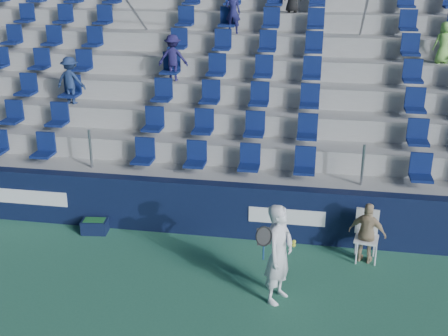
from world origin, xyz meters
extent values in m
plane|color=#307053|center=(0.00, 0.00, 0.00)|extent=(70.00, 70.00, 0.00)
cube|color=#0E1635|center=(0.00, 3.15, 0.60)|extent=(24.00, 0.30, 1.20)
cube|color=white|center=(-5.00, 2.99, 0.62)|extent=(3.20, 0.02, 0.34)
cube|color=white|center=(1.50, 2.99, 0.62)|extent=(1.60, 0.02, 0.34)
cube|color=#A1A19B|center=(0.00, 3.72, 0.60)|extent=(24.00, 0.85, 1.20)
cube|color=#A1A19B|center=(0.00, 4.57, 0.85)|extent=(24.00, 0.85, 1.70)
cube|color=#A1A19B|center=(0.00, 5.42, 1.10)|extent=(24.00, 0.85, 2.20)
cube|color=#A1A19B|center=(0.00, 6.28, 1.35)|extent=(24.00, 0.85, 2.70)
cube|color=#A1A19B|center=(0.00, 7.12, 1.60)|extent=(24.00, 0.85, 3.20)
cube|color=#A1A19B|center=(0.00, 7.97, 1.85)|extent=(24.00, 0.85, 3.70)
cube|color=#A1A19B|center=(0.00, 8.82, 2.10)|extent=(24.00, 0.85, 4.20)
cube|color=#A1A19B|center=(0.00, 9.68, 2.35)|extent=(24.00, 0.85, 4.70)
cube|color=#A1A19B|center=(0.00, 10.52, 2.60)|extent=(24.00, 0.85, 5.20)
cube|color=#A1A19B|center=(0.00, 11.20, 3.10)|extent=(24.00, 0.50, 6.20)
cube|color=#0D1C53|center=(0.00, 3.72, 1.55)|extent=(16.05, 0.50, 0.70)
cube|color=#0D1C53|center=(0.00, 4.57, 2.05)|extent=(16.05, 0.50, 0.70)
cube|color=#0D1C53|center=(0.00, 5.42, 2.55)|extent=(16.05, 0.50, 0.70)
cube|color=#0D1C53|center=(0.00, 6.28, 3.05)|extent=(16.05, 0.50, 0.70)
cube|color=#0D1C53|center=(0.00, 7.12, 3.55)|extent=(16.05, 0.50, 0.70)
cube|color=#0D1C53|center=(0.00, 7.97, 4.05)|extent=(16.05, 0.50, 0.70)
cylinder|color=gray|center=(-3.00, 7.12, 4.35)|extent=(0.06, 7.68, 4.55)
cylinder|color=gray|center=(3.00, 7.12, 4.35)|extent=(0.06, 7.68, 4.55)
imported|color=#1C1747|center=(-1.71, 6.23, 3.28)|extent=(0.78, 0.48, 1.16)
imported|color=#181849|center=(-0.44, 7.92, 4.27)|extent=(0.42, 0.29, 1.13)
imported|color=#83CF53|center=(4.97, 7.08, 3.71)|extent=(0.56, 0.43, 1.02)
imported|color=navy|center=(-4.16, 5.38, 2.79)|extent=(0.81, 0.52, 1.18)
imported|color=silver|center=(1.50, 0.89, 0.92)|extent=(0.66, 0.79, 1.84)
cylinder|color=navy|center=(1.25, 0.64, 1.07)|extent=(0.03, 0.03, 0.28)
torus|color=black|center=(1.25, 0.64, 1.37)|extent=(0.30, 0.17, 0.28)
plane|color=#262626|center=(1.25, 0.64, 1.37)|extent=(0.30, 0.16, 0.29)
sphere|color=yellow|center=(1.75, 0.69, 1.23)|extent=(0.07, 0.07, 0.07)
sphere|color=yellow|center=(1.75, 0.75, 1.26)|extent=(0.07, 0.07, 0.07)
cube|color=white|center=(3.12, 2.55, 0.47)|extent=(0.52, 0.52, 0.04)
cube|color=white|center=(3.12, 2.77, 0.75)|extent=(0.45, 0.12, 0.56)
cylinder|color=white|center=(2.93, 2.37, 0.23)|extent=(0.03, 0.03, 0.45)
cylinder|color=white|center=(3.30, 2.37, 0.23)|extent=(0.03, 0.03, 0.45)
cylinder|color=white|center=(2.93, 2.73, 0.23)|extent=(0.03, 0.03, 0.45)
cylinder|color=white|center=(3.30, 2.73, 0.23)|extent=(0.03, 0.03, 0.45)
imported|color=tan|center=(3.12, 2.50, 0.63)|extent=(0.80, 0.52, 1.26)
cube|color=black|center=(-2.68, 2.75, 0.15)|extent=(0.59, 0.42, 0.30)
cube|color=#1E662D|center=(-2.68, 2.75, 0.22)|extent=(0.48, 0.31, 0.18)
camera|label=1|loc=(2.02, -7.66, 5.79)|focal=45.00mm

